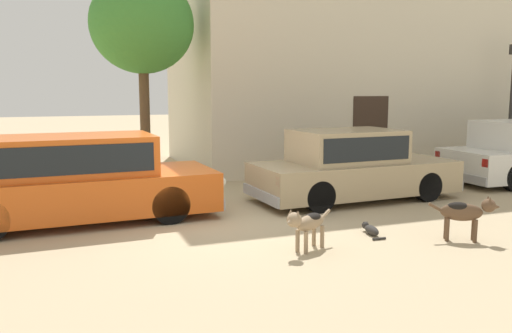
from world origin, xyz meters
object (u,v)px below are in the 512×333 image
object	(u,v)px
stray_dog_tan	(466,211)
parked_sedan_nearest	(76,177)
stray_cat	(371,230)
parked_sedan_second	(351,165)
street_lamp	(512,89)
acacia_tree_left	(142,25)
stray_dog_spotted	(307,222)

from	to	relation	value
stray_dog_tan	parked_sedan_nearest	bearing A→B (deg)	-179.66
stray_dog_tan	stray_cat	xyz separation A→B (m)	(-1.14, 0.80, -0.38)
parked_sedan_second	street_lamp	size ratio (longest dim) A/B	1.25
parked_sedan_second	stray_dog_tan	size ratio (longest dim) A/B	4.87
parked_sedan_second	stray_cat	bearing A→B (deg)	-116.51
acacia_tree_left	stray_cat	bearing A→B (deg)	-67.11
parked_sedan_second	street_lamp	distance (m)	7.19
parked_sedan_nearest	parked_sedan_second	distance (m)	5.39
acacia_tree_left	street_lamp	bearing A→B (deg)	-7.64
stray_dog_spotted	stray_cat	xyz separation A→B (m)	(1.32, 0.40, -0.34)
stray_dog_spotted	stray_dog_tan	bearing A→B (deg)	142.64
parked_sedan_nearest	acacia_tree_left	size ratio (longest dim) A/B	0.97
stray_dog_tan	street_lamp	distance (m)	8.77
parked_sedan_nearest	street_lamp	distance (m)	12.31
street_lamp	acacia_tree_left	xyz separation A→B (m)	(-10.28, 1.38, 1.50)
stray_cat	acacia_tree_left	distance (m)	7.57
parked_sedan_nearest	acacia_tree_left	distance (m)	4.96
parked_sedan_second	street_lamp	bearing A→B (deg)	16.46
acacia_tree_left	stray_dog_tan	bearing A→B (deg)	-61.72
stray_dog_tan	stray_dog_spotted	bearing A→B (deg)	-157.32
parked_sedan_nearest	acacia_tree_left	world-z (taller)	acacia_tree_left
stray_cat	street_lamp	bearing A→B (deg)	-52.37
street_lamp	stray_dog_tan	bearing A→B (deg)	-140.13
stray_dog_tan	acacia_tree_left	distance (m)	8.49
street_lamp	stray_cat	bearing A→B (deg)	-148.69
stray_dog_tan	stray_cat	distance (m)	1.44
parked_sedan_nearest	stray_dog_spotted	xyz separation A→B (m)	(2.99, -2.95, -0.36)
stray_dog_spotted	stray_dog_tan	world-z (taller)	stray_dog_tan
parked_sedan_nearest	street_lamp	bearing A→B (deg)	8.01
parked_sedan_second	stray_cat	world-z (taller)	parked_sedan_second
parked_sedan_second	stray_dog_tan	distance (m)	3.23
parked_sedan_second	stray_dog_spotted	world-z (taller)	parked_sedan_second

